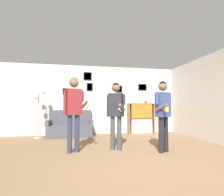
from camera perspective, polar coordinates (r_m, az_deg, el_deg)
ground_plane at (r=3.19m, az=11.31°, el=-22.40°), size 20.00×20.00×0.00m
wall_back at (r=7.06m, az=-1.73°, el=-0.60°), size 8.08×0.08×2.70m
wall_right at (r=6.30m, az=28.50°, el=-0.01°), size 0.06×6.54×2.70m
couch at (r=6.60m, az=-13.53°, el=-9.48°), size 1.61×0.80×0.95m
bookshelf at (r=7.20m, az=9.40°, el=-6.60°), size 1.06×0.30×1.21m
floor_lamp at (r=6.51m, az=-22.80°, el=-1.69°), size 0.36×0.39×1.66m
person_player_foreground_left at (r=4.24m, az=-12.37°, el=-2.32°), size 0.59×0.42×1.78m
person_player_foreground_center at (r=4.41m, az=1.26°, el=-3.37°), size 0.43×0.60×1.68m
person_watcher_holding_cup at (r=4.34m, az=16.36°, el=-3.21°), size 0.46×0.54×1.69m
drinking_cup at (r=7.27m, az=10.94°, el=-1.39°), size 0.09×0.09×0.09m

